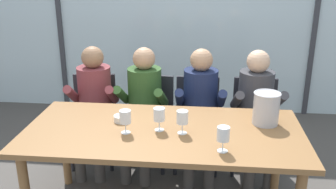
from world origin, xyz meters
name	(u,v)px	position (x,y,z in m)	size (l,w,h in m)	color
ground	(174,155)	(0.00, 1.00, 0.00)	(14.00, 14.00, 0.00)	#4C4742
window_glass_panel	(184,13)	(0.00, 2.35, 1.30)	(7.26, 0.03, 2.60)	silver
window_mullion_left	(59,12)	(-1.63, 2.33, 1.30)	(0.06, 0.06, 2.60)	#38383D
window_mullion_right	(316,15)	(1.63, 2.33, 1.30)	(0.06, 0.06, 2.60)	#38383D
hillside_vineyard	(194,3)	(0.00, 6.36, 1.01)	(13.26, 2.40, 2.02)	#386633
dining_table	(163,139)	(0.00, 0.00, 0.69)	(2.06, 0.97, 0.76)	olive
chair_near_curtain	(94,112)	(-0.80, 0.90, 0.50)	(0.48, 0.48, 0.87)	#232328
chair_left_of_center	(150,113)	(-0.23, 0.93, 0.50)	(0.49, 0.49, 0.87)	#232328
chair_center	(197,115)	(0.23, 0.91, 0.50)	(0.44, 0.44, 0.87)	#232328
chair_right_of_center	(254,117)	(0.79, 0.92, 0.50)	(0.46, 0.46, 0.87)	#232328
person_maroon_top	(94,101)	(-0.76, 0.76, 0.68)	(0.48, 0.63, 1.19)	brown
person_olive_shirt	(143,102)	(-0.28, 0.76, 0.68)	(0.49, 0.63, 1.19)	#2D5123
person_navy_polo	(200,105)	(0.26, 0.76, 0.68)	(0.47, 0.62, 1.19)	#192347
person_charcoal_jacket	(256,107)	(0.78, 0.76, 0.68)	(0.48, 0.63, 1.19)	#38383D
ice_bucket_primary	(266,108)	(0.76, 0.18, 0.89)	(0.20, 0.20, 0.25)	#B7B7BC
tasting_bowl	(122,118)	(-0.34, 0.11, 0.79)	(0.12, 0.12, 0.05)	silver
wine_glass_by_left_taster	(182,118)	(0.14, -0.05, 0.88)	(0.08, 0.08, 0.17)	silver
wine_glass_near_bucket	(159,115)	(-0.03, -0.02, 0.88)	(0.08, 0.08, 0.17)	silver
wine_glass_center_pour	(223,135)	(0.42, -0.30, 0.88)	(0.08, 0.08, 0.17)	silver
wine_glass_by_right_taster	(125,118)	(-0.26, -0.09, 0.88)	(0.08, 0.08, 0.17)	silver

